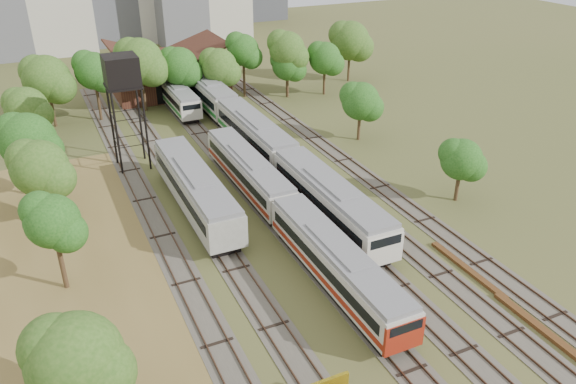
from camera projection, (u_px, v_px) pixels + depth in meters
name	position (u px, v px, depth m)	size (l,w,h in m)	color
ground	(400.00, 322.00, 38.19)	(240.00, 240.00, 0.00)	#475123
dry_grass_patch	(110.00, 325.00, 37.87)	(14.00, 60.00, 0.04)	brown
tracks	(254.00, 178.00, 58.06)	(24.60, 80.00, 0.19)	#4C473D
railcar_red_set	(286.00, 212.00, 47.97)	(2.87, 34.57, 3.55)	black
railcar_green_set	(255.00, 135.00, 63.00)	(3.25, 52.08, 4.03)	black
railcar_rear	(176.00, 95.00, 77.30)	(2.78, 16.08, 3.43)	black
old_grey_coach	(196.00, 189.00, 50.95)	(3.26, 18.00, 4.04)	black
water_tower	(122.00, 74.00, 56.18)	(3.47, 3.47, 11.98)	black
rail_pile_near	(544.00, 331.00, 37.13)	(0.57, 8.62, 0.29)	brown
rail_pile_far	(467.00, 269.00, 43.42)	(0.51, 8.19, 0.27)	brown
maintenance_shed	(168.00, 73.00, 83.18)	(16.45, 11.55, 7.58)	#391B14
tree_band_left	(49.00, 189.00, 44.24)	(7.57, 67.26, 8.60)	#382616
tree_band_far	(211.00, 59.00, 76.93)	(50.24, 10.01, 9.83)	#382616
tree_band_right	(347.00, 96.00, 67.60)	(5.24, 40.12, 7.04)	#382616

